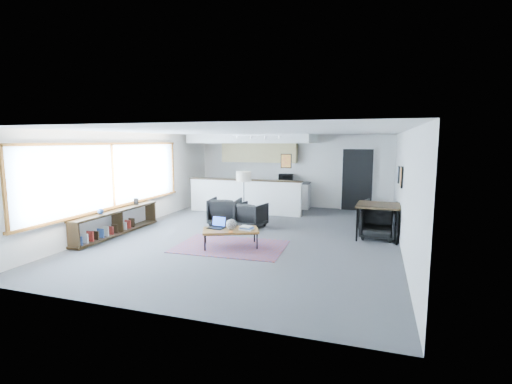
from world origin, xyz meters
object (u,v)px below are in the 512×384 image
(book_stack, at_px, (246,228))
(ceramic_pot, at_px, (231,224))
(armchair_right, at_px, (251,214))
(dining_chair_far, at_px, (377,216))
(armchair_left, at_px, (225,210))
(microwave, at_px, (286,177))
(dining_table, at_px, (378,207))
(coffee_table, at_px, (231,231))
(laptop, at_px, (218,225))
(dining_chair_near, at_px, (378,225))
(floor_lamp, at_px, (244,178))

(book_stack, bearing_deg, ceramic_pot, -164.11)
(armchair_right, xyz_separation_m, dining_chair_far, (3.33, 0.72, -0.01))
(armchair_left, relative_size, microwave, 1.68)
(microwave, bearing_deg, dining_table, -55.58)
(coffee_table, height_order, laptop, laptop)
(coffee_table, distance_m, ceramic_pot, 0.16)
(laptop, xyz_separation_m, dining_chair_near, (3.49, 1.72, -0.13))
(dining_table, relative_size, dining_chair_near, 1.52)
(armchair_left, relative_size, dining_chair_far, 1.15)
(book_stack, height_order, dining_chair_far, dining_chair_far)
(laptop, xyz_separation_m, ceramic_pot, (0.37, -0.09, 0.05))
(laptop, xyz_separation_m, book_stack, (0.70, 0.01, -0.03))
(book_stack, height_order, armchair_left, armchair_left)
(book_stack, bearing_deg, dining_chair_far, 43.62)
(armchair_left, distance_m, microwave, 3.45)
(dining_chair_far, bearing_deg, microwave, -20.58)
(armchair_left, bearing_deg, floor_lamp, -141.33)
(laptop, height_order, book_stack, laptop)
(dining_chair_near, height_order, microwave, microwave)
(book_stack, xyz_separation_m, floor_lamp, (-0.93, 2.41, 0.86))
(armchair_left, xyz_separation_m, dining_table, (4.14, -0.26, 0.35))
(coffee_table, xyz_separation_m, dining_table, (3.15, 1.78, 0.40))
(dining_table, bearing_deg, microwave, 131.99)
(dining_table, distance_m, dining_chair_far, 1.01)
(laptop, relative_size, microwave, 0.78)
(armchair_right, distance_m, dining_table, 3.37)
(armchair_right, xyz_separation_m, floor_lamp, (-0.38, 0.47, 0.93))
(laptop, relative_size, dining_table, 0.37)
(armchair_left, distance_m, dining_chair_near, 4.15)
(laptop, relative_size, dining_chair_far, 0.53)
(laptop, distance_m, armchair_left, 2.09)
(coffee_table, xyz_separation_m, laptop, (-0.34, 0.05, 0.10))
(laptop, height_order, dining_chair_near, dining_chair_near)
(armchair_right, bearing_deg, coffee_table, 107.35)
(coffee_table, distance_m, armchair_left, 2.26)
(ceramic_pot, xyz_separation_m, book_stack, (0.32, 0.09, -0.08))
(dining_table, xyz_separation_m, microwave, (-3.15, 3.50, 0.33))
(floor_lamp, bearing_deg, laptop, -84.46)
(book_stack, xyz_separation_m, dining_chair_far, (2.78, 2.65, -0.08))
(coffee_table, distance_m, floor_lamp, 2.69)
(laptop, height_order, floor_lamp, floor_lamp)
(floor_lamp, bearing_deg, dining_chair_far, 3.72)
(armchair_left, bearing_deg, book_stack, 117.71)
(armchair_right, xyz_separation_m, dining_table, (3.34, -0.21, 0.40))
(floor_lamp, bearing_deg, armchair_left, -134.69)
(ceramic_pot, distance_m, armchair_right, 2.04)
(coffee_table, height_order, ceramic_pot, ceramic_pot)
(ceramic_pot, distance_m, book_stack, 0.35)
(laptop, height_order, armchair_right, armchair_right)
(dining_chair_far, bearing_deg, ceramic_pot, 60.20)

